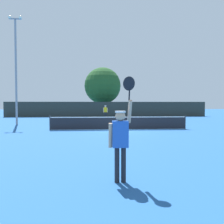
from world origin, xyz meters
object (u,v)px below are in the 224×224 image
player_serving (121,135)px  large_tree (103,86)px  tennis_ball (79,129)px  parked_car_near (60,110)px  parked_car_mid (118,110)px  player_receiving (105,111)px  light_pole (16,64)px

player_serving → large_tree: (0.53, 32.05, 3.80)m
tennis_ball → parked_car_near: parked_car_near is taller
tennis_ball → parked_car_mid: size_ratio=0.02×
tennis_ball → player_serving: bearing=-80.5°
player_receiving → parked_car_near: 13.94m
light_pole → large_tree: bearing=63.7°
light_pole → parked_car_mid: size_ratio=2.27×
player_serving → parked_car_near: player_serving is taller
tennis_ball → parked_car_mid: (5.04, 21.14, 0.74)m
parked_car_near → parked_car_mid: 10.33m
light_pole → parked_car_near: bearing=87.7°
player_receiving → tennis_ball: bearing=77.6°
tennis_ball → large_tree: (2.41, 20.81, 4.93)m
player_receiving → parked_car_near: (-7.61, 11.67, -0.27)m
light_pole → parked_car_near: 19.60m
player_serving → player_receiving: 22.53m
tennis_ball → parked_car_mid: bearing=76.6°
tennis_ball → parked_car_near: size_ratio=0.02×
player_receiving → parked_car_mid: player_receiving is taller
parked_car_mid → player_receiving: bearing=-108.4°
light_pole → large_tree: 18.81m
large_tree → player_receiving: bearing=-89.6°
player_serving → tennis_ball: size_ratio=38.28×
parked_car_near → player_receiving: bearing=-65.1°
large_tree → parked_car_near: large_tree is taller
player_serving → parked_car_mid: (3.16, 32.38, -0.38)m
tennis_ball → light_pole: 8.95m
tennis_ball → large_tree: large_tree is taller
player_receiving → light_pole: light_pole is taller
player_serving → parked_car_near: size_ratio=0.59×
parked_car_near → parked_car_mid: (10.17, -1.82, 0.00)m
tennis_ball → large_tree: 21.52m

